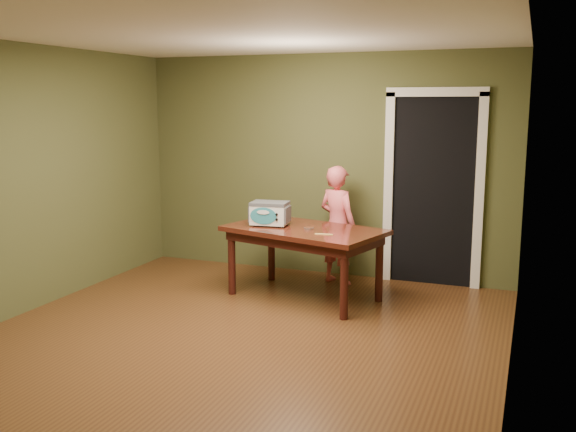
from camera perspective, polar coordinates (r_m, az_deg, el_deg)
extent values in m
plane|color=#573419|center=(5.64, -5.04, -11.14)|extent=(5.00, 5.00, 0.00)
cube|color=#484D29|center=(7.62, 3.12, 4.49)|extent=(4.50, 0.02, 2.60)
cube|color=#484D29|center=(6.62, -23.03, 2.87)|extent=(0.02, 5.00, 2.60)
cube|color=#484D29|center=(4.77, 19.77, 0.61)|extent=(0.02, 5.00, 2.60)
cube|color=white|center=(5.29, -5.49, 16.14)|extent=(4.50, 5.00, 0.02)
cube|color=black|center=(7.65, 13.12, 2.38)|extent=(0.90, 0.60, 2.10)
cube|color=black|center=(7.34, 12.77, 2.08)|extent=(0.90, 0.02, 2.10)
cube|color=white|center=(7.41, 8.93, 2.28)|extent=(0.10, 0.06, 2.20)
cube|color=white|center=(7.27, 16.66, 1.83)|extent=(0.10, 0.06, 2.20)
cube|color=white|center=(7.26, 13.09, 10.70)|extent=(1.10, 0.06, 0.10)
cube|color=#35160C|center=(6.67, 1.46, -1.28)|extent=(1.78, 1.28, 0.05)
cube|color=#34110D|center=(6.69, 1.46, -1.91)|extent=(1.63, 1.13, 0.10)
cylinder|color=#34110D|center=(6.90, -5.02, -4.12)|extent=(0.08, 0.08, 0.70)
cylinder|color=#34110D|center=(7.43, -1.48, -3.07)|extent=(0.08, 0.08, 0.70)
cylinder|color=#34110D|center=(6.10, 5.02, -6.01)|extent=(0.08, 0.08, 0.70)
cylinder|color=#34110D|center=(6.69, 8.11, -4.63)|extent=(0.08, 0.08, 0.70)
cylinder|color=#4C4F54|center=(6.76, -3.12, -0.85)|extent=(0.03, 0.03, 0.02)
cylinder|color=#4C4F54|center=(6.95, -2.63, -0.55)|extent=(0.03, 0.03, 0.02)
cylinder|color=#4C4F54|center=(6.68, -0.57, -0.98)|extent=(0.03, 0.03, 0.02)
cylinder|color=#4C4F54|center=(6.87, -0.14, -0.66)|extent=(0.03, 0.03, 0.02)
cube|color=white|center=(6.79, -1.63, 0.19)|extent=(0.40, 0.31, 0.21)
cube|color=#4C4F54|center=(6.78, -1.63, 1.13)|extent=(0.41, 0.32, 0.03)
cube|color=#4C4F54|center=(6.85, -3.21, 0.26)|extent=(0.05, 0.24, 0.17)
cube|color=#4C4F54|center=(6.74, -0.02, 0.12)|extent=(0.05, 0.24, 0.17)
ellipsoid|color=teal|center=(6.67, -2.21, 0.00)|extent=(0.28, 0.04, 0.18)
cylinder|color=black|center=(6.63, -1.02, 0.15)|extent=(0.03, 0.02, 0.03)
cylinder|color=black|center=(6.64, -1.02, -0.31)|extent=(0.02, 0.02, 0.02)
cylinder|color=silver|center=(6.59, 1.86, -1.12)|extent=(0.10, 0.10, 0.02)
cylinder|color=#442216|center=(6.59, 1.86, -1.06)|extent=(0.09, 0.09, 0.01)
cube|color=#F6D06B|center=(6.34, 3.21, -1.63)|extent=(0.18, 0.05, 0.01)
imported|color=#F2636A|center=(7.26, 4.43, -0.80)|extent=(0.58, 0.50, 1.35)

